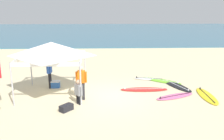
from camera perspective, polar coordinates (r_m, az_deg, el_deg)
The scene contains 14 objects.
ground_plane at distance 12.76m, azimuth -0.61°, elevation -6.07°, with size 80.00×80.00×0.00m, color beige.
sea at distance 44.88m, azimuth -1.83°, elevation 8.87°, with size 80.00×36.00×0.10m, color #386B84.
canopy_tent at distance 12.83m, azimuth -13.76°, elevation 4.69°, with size 3.21×3.21×2.75m.
surfboard_white at distance 15.78m, azimuth 8.52°, elevation -2.01°, with size 2.00×0.93×0.19m.
surfboard_yellow at distance 13.63m, azimuth 20.95°, elevation -5.55°, with size 0.78×2.53×0.19m.
surfboard_black at distance 14.79m, azimuth 14.64°, elevation -3.48°, with size 1.51×2.58×0.19m.
surfboard_red at distance 13.79m, azimuth 7.35°, elevation -4.44°, with size 2.59×0.73×0.19m.
surfboard_pink at distance 13.07m, azimuth 14.24°, elevation -5.86°, with size 2.28×1.43×0.19m.
surfboard_lime at distance 15.54m, azimuth 11.32°, elevation -2.41°, with size 2.43×2.06×0.19m.
person_orange at distance 12.10m, azimuth -7.06°, elevation -2.41°, with size 0.55×0.24×1.71m.
person_blue at distance 14.19m, azimuth -14.19°, elevation -0.20°, with size 0.24×0.55×1.71m.
person_grey at distance 11.69m, azimuth -7.72°, elevation -4.76°, with size 0.40×0.45×1.20m.
gear_bag_near_tent at distance 11.23m, azimuth -10.46°, elevation -8.53°, with size 0.60×0.32×0.28m, color #232328.
cooler_box at distance 14.39m, azimuth -12.88°, elevation -3.20°, with size 0.50×0.36×0.39m.
Camera 1 is at (-0.33, -11.94, 4.50)m, focal length 39.76 mm.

